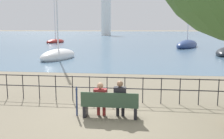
{
  "coord_description": "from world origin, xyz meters",
  "views": [
    {
      "loc": [
        1.06,
        -8.01,
        2.95
      ],
      "look_at": [
        0.0,
        0.5,
        1.55
      ],
      "focal_mm": 40.0,
      "sensor_mm": 36.0,
      "label": 1
    }
  ],
  "objects_px": {
    "park_bench": "(110,105)",
    "sailboat_3": "(187,45)",
    "seated_person_left": "(101,98)",
    "sailboat_1": "(58,55)",
    "seated_person_right": "(120,97)",
    "harbor_lighthouse": "(106,8)",
    "sailboat_2": "(56,41)",
    "closed_umbrella": "(77,99)"
  },
  "relations": [
    {
      "from": "sailboat_3",
      "to": "seated_person_left",
      "type": "bearing_deg",
      "value": -81.1
    },
    {
      "from": "seated_person_right",
      "to": "sailboat_3",
      "type": "xyz_separation_m",
      "value": [
        7.76,
        33.41,
        -0.31
      ]
    },
    {
      "from": "seated_person_right",
      "to": "closed_umbrella",
      "type": "xyz_separation_m",
      "value": [
        -1.48,
        -0.01,
        -0.11
      ]
    },
    {
      "from": "sailboat_3",
      "to": "sailboat_2",
      "type": "bearing_deg",
      "value": -179.33
    },
    {
      "from": "park_bench",
      "to": "seated_person_right",
      "type": "height_order",
      "value": "seated_person_right"
    },
    {
      "from": "harbor_lighthouse",
      "to": "park_bench",
      "type": "bearing_deg",
      "value": -81.46
    },
    {
      "from": "closed_umbrella",
      "to": "sailboat_3",
      "type": "bearing_deg",
      "value": 74.54
    },
    {
      "from": "sailboat_2",
      "to": "sailboat_3",
      "type": "xyz_separation_m",
      "value": [
        25.82,
        -10.63,
        0.09
      ]
    },
    {
      "from": "harbor_lighthouse",
      "to": "seated_person_left",
      "type": "bearing_deg",
      "value": -81.62
    },
    {
      "from": "sailboat_2",
      "to": "harbor_lighthouse",
      "type": "relative_size",
      "value": 0.41
    },
    {
      "from": "park_bench",
      "to": "sailboat_3",
      "type": "height_order",
      "value": "sailboat_3"
    },
    {
      "from": "seated_person_right",
      "to": "harbor_lighthouse",
      "type": "relative_size",
      "value": 0.05
    },
    {
      "from": "sailboat_2",
      "to": "harbor_lighthouse",
      "type": "bearing_deg",
      "value": 100.53
    },
    {
      "from": "seated_person_left",
      "to": "sailboat_3",
      "type": "height_order",
      "value": "sailboat_3"
    },
    {
      "from": "seated_person_right",
      "to": "sailboat_1",
      "type": "xyz_separation_m",
      "value": [
        -7.59,
        15.73,
        -0.33
      ]
    },
    {
      "from": "seated_person_left",
      "to": "sailboat_1",
      "type": "height_order",
      "value": "sailboat_1"
    },
    {
      "from": "seated_person_right",
      "to": "sailboat_2",
      "type": "relative_size",
      "value": 0.12
    },
    {
      "from": "sailboat_2",
      "to": "sailboat_3",
      "type": "relative_size",
      "value": 0.85
    },
    {
      "from": "sailboat_3",
      "to": "harbor_lighthouse",
      "type": "distance_m",
      "value": 78.46
    },
    {
      "from": "sailboat_1",
      "to": "sailboat_2",
      "type": "xyz_separation_m",
      "value": [
        -10.47,
        28.31,
        -0.06
      ]
    },
    {
      "from": "seated_person_left",
      "to": "seated_person_right",
      "type": "relative_size",
      "value": 0.94
    },
    {
      "from": "seated_person_right",
      "to": "park_bench",
      "type": "bearing_deg",
      "value": -166.84
    },
    {
      "from": "closed_umbrella",
      "to": "sailboat_1",
      "type": "height_order",
      "value": "sailboat_1"
    },
    {
      "from": "seated_person_left",
      "to": "sailboat_1",
      "type": "relative_size",
      "value": 0.1
    },
    {
      "from": "closed_umbrella",
      "to": "sailboat_2",
      "type": "height_order",
      "value": "sailboat_2"
    },
    {
      "from": "closed_umbrella",
      "to": "harbor_lighthouse",
      "type": "distance_m",
      "value": 108.77
    },
    {
      "from": "seated_person_left",
      "to": "sailboat_2",
      "type": "bearing_deg",
      "value": 111.56
    },
    {
      "from": "park_bench",
      "to": "closed_umbrella",
      "type": "distance_m",
      "value": 1.17
    },
    {
      "from": "harbor_lighthouse",
      "to": "closed_umbrella",
      "type": "bearing_deg",
      "value": -82.06
    },
    {
      "from": "park_bench",
      "to": "seated_person_left",
      "type": "distance_m",
      "value": 0.4
    },
    {
      "from": "seated_person_right",
      "to": "sailboat_2",
      "type": "bearing_deg",
      "value": 112.3
    },
    {
      "from": "seated_person_left",
      "to": "sailboat_2",
      "type": "xyz_separation_m",
      "value": [
        -17.4,
        44.05,
        -0.36
      ]
    },
    {
      "from": "park_bench",
      "to": "harbor_lighthouse",
      "type": "xyz_separation_m",
      "value": [
        -16.1,
        107.17,
        11.87
      ]
    },
    {
      "from": "seated_person_left",
      "to": "park_bench",
      "type": "bearing_deg",
      "value": -13.49
    },
    {
      "from": "park_bench",
      "to": "sailboat_2",
      "type": "xyz_separation_m",
      "value": [
        -17.73,
        44.12,
        -0.14
      ]
    },
    {
      "from": "seated_person_left",
      "to": "closed_umbrella",
      "type": "height_order",
      "value": "seated_person_left"
    },
    {
      "from": "closed_umbrella",
      "to": "sailboat_2",
      "type": "xyz_separation_m",
      "value": [
        -16.58,
        44.05,
        -0.28
      ]
    },
    {
      "from": "seated_person_right",
      "to": "sailboat_1",
      "type": "bearing_deg",
      "value": 115.76
    },
    {
      "from": "seated_person_right",
      "to": "sailboat_1",
      "type": "height_order",
      "value": "sailboat_1"
    },
    {
      "from": "seated_person_left",
      "to": "sailboat_2",
      "type": "relative_size",
      "value": 0.11
    },
    {
      "from": "seated_person_left",
      "to": "seated_person_right",
      "type": "distance_m",
      "value": 0.66
    },
    {
      "from": "closed_umbrella",
      "to": "sailboat_1",
      "type": "xyz_separation_m",
      "value": [
        -6.11,
        15.74,
        -0.22
      ]
    }
  ]
}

